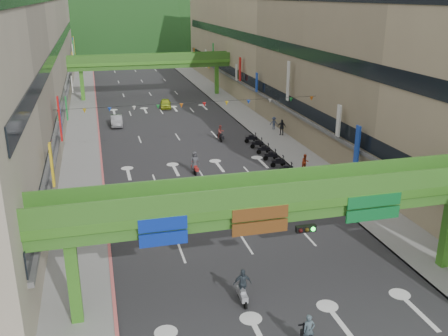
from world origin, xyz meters
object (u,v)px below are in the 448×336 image
(overpass_near, at_px, (301,212))
(pedestrian_red, at_px, (305,164))
(scooter_rider_mid, at_px, (221,133))
(scooter_rider_near, at_px, (309,334))
(car_silver, at_px, (117,121))
(car_yellow, at_px, (166,104))

(overpass_near, xyz_separation_m, pedestrian_red, (8.87, 19.34, -4.41))
(overpass_near, distance_m, scooter_rider_mid, 32.12)
(scooter_rider_mid, bearing_deg, scooter_rider_near, -97.66)
(scooter_rider_mid, relative_size, car_silver, 0.46)
(car_yellow, bearing_deg, pedestrian_red, -67.70)
(car_yellow, relative_size, pedestrian_red, 2.45)
(car_silver, bearing_deg, scooter_rider_mid, -40.84)
(car_silver, relative_size, car_yellow, 1.05)
(overpass_near, distance_m, car_silver, 42.81)
(scooter_rider_near, relative_size, pedestrian_red, 1.20)
(overpass_near, distance_m, pedestrian_red, 21.73)
(overpass_near, relative_size, scooter_rider_mid, 14.74)
(scooter_rider_mid, xyz_separation_m, car_silver, (-11.30, 10.24, -0.29))
(scooter_rider_mid, distance_m, car_silver, 15.25)
(scooter_rider_near, height_order, scooter_rider_mid, scooter_rider_near)
(car_silver, bearing_deg, scooter_rider_near, -80.70)
(car_silver, xyz_separation_m, pedestrian_red, (16.53, -22.53, 0.12))
(car_silver, distance_m, car_yellow, 11.93)
(overpass_near, bearing_deg, car_yellow, 89.95)
(scooter_rider_near, bearing_deg, pedestrian_red, 66.98)
(scooter_rider_near, bearing_deg, scooter_rider_mid, 82.34)
(scooter_rider_near, distance_m, car_yellow, 55.38)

